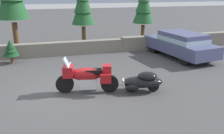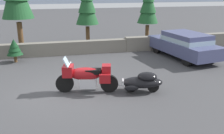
{
  "view_description": "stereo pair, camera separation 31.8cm",
  "coord_description": "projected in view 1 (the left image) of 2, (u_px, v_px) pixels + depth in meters",
  "views": [
    {
      "loc": [
        -0.64,
        -8.8,
        3.71
      ],
      "look_at": [
        1.8,
        -0.07,
        0.85
      ],
      "focal_mm": 40.27,
      "sensor_mm": 36.0,
      "label": 1
    },
    {
      "loc": [
        -0.33,
        -8.88,
        3.71
      ],
      "look_at": [
        1.8,
        -0.07,
        0.85
      ],
      "focal_mm": 40.27,
      "sensor_mm": 36.0,
      "label": 2
    }
  ],
  "objects": [
    {
      "name": "pine_tree_far_right",
      "position": [
        144.0,
        4.0,
        17.11
      ],
      "size": [
        1.44,
        1.44,
        4.27
      ],
      "color": "brown",
      "rests_on": "ground"
    },
    {
      "name": "pine_tree_secondary",
      "position": [
        83.0,
        3.0,
        15.97
      ],
      "size": [
        1.48,
        1.48,
        4.46
      ],
      "color": "brown",
      "rests_on": "ground"
    },
    {
      "name": "ground_plane",
      "position": [
        65.0,
        92.0,
        9.37
      ],
      "size": [
        80.0,
        80.0,
        0.0
      ],
      "primitive_type": "plane",
      "color": "#424244"
    },
    {
      "name": "sedan_at_right_edge",
      "position": [
        181.0,
        44.0,
        13.87
      ],
      "size": [
        2.51,
        4.73,
        1.41
      ],
      "color": "black",
      "rests_on": "ground"
    },
    {
      "name": "touring_motorcycle",
      "position": [
        87.0,
        76.0,
        9.17
      ],
      "size": [
        2.28,
        1.07,
        1.33
      ],
      "color": "black",
      "rests_on": "ground"
    },
    {
      "name": "pine_sapling_near",
      "position": [
        11.0,
        49.0,
        12.74
      ],
      "size": [
        0.81,
        0.81,
        1.23
      ],
      "color": "brown",
      "rests_on": "ground"
    },
    {
      "name": "car_shaped_trailer",
      "position": [
        143.0,
        81.0,
        9.3
      ],
      "size": [
        2.22,
        1.04,
        0.76
      ],
      "color": "black",
      "rests_on": "ground"
    },
    {
      "name": "stone_guard_wall",
      "position": [
        51.0,
        49.0,
        14.21
      ],
      "size": [
        24.0,
        0.59,
        0.89
      ],
      "color": "slate",
      "rests_on": "ground"
    }
  ]
}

